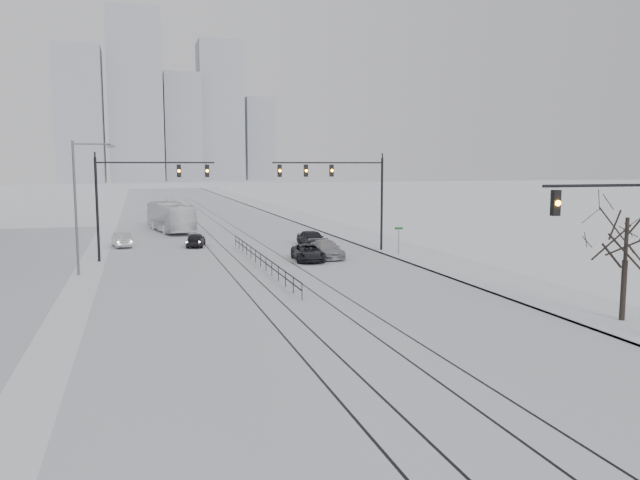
% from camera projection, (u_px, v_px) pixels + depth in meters
% --- Properties ---
extents(ground, '(500.00, 500.00, 0.00)m').
position_uv_depth(ground, '(468.00, 437.00, 17.08)').
color(ground, white).
rests_on(ground, ground).
extents(road, '(22.00, 260.00, 0.02)m').
position_uv_depth(road, '(213.00, 228.00, 74.25)').
color(road, silver).
rests_on(road, ground).
extents(sidewalk_east, '(5.00, 260.00, 0.16)m').
position_uv_depth(sidewalk_east, '(321.00, 224.00, 78.00)').
color(sidewalk_east, silver).
rests_on(sidewalk_east, ground).
extents(curb, '(0.10, 260.00, 0.12)m').
position_uv_depth(curb, '(302.00, 225.00, 77.32)').
color(curb, gray).
rests_on(curb, ground).
extents(tram_rails, '(5.30, 180.00, 0.01)m').
position_uv_depth(tram_rails, '(239.00, 249.00, 55.19)').
color(tram_rails, black).
rests_on(tram_rails, ground).
extents(skyline, '(96.00, 48.00, 72.00)m').
position_uv_depth(skyline, '(167.00, 112.00, 275.55)').
color(skyline, '#9499A2').
rests_on(skyline, ground).
extents(traffic_mast_near, '(6.10, 0.37, 7.00)m').
position_uv_depth(traffic_mast_near, '(634.00, 236.00, 25.25)').
color(traffic_mast_near, black).
rests_on(traffic_mast_near, ground).
extents(traffic_mast_ne, '(9.60, 0.37, 8.00)m').
position_uv_depth(traffic_mast_ne, '(345.00, 185.00, 52.01)').
color(traffic_mast_ne, black).
rests_on(traffic_mast_ne, ground).
extents(traffic_mast_nw, '(9.10, 0.37, 8.00)m').
position_uv_depth(traffic_mast_nw, '(137.00, 189.00, 48.33)').
color(traffic_mast_nw, black).
rests_on(traffic_mast_nw, ground).
extents(street_light_west, '(2.73, 0.25, 9.00)m').
position_uv_depth(street_light_west, '(80.00, 198.00, 41.64)').
color(street_light_west, '#595B60').
rests_on(street_light_west, ground).
extents(bare_tree, '(4.40, 4.40, 6.10)m').
position_uv_depth(bare_tree, '(627.00, 228.00, 28.80)').
color(bare_tree, black).
rests_on(bare_tree, ground).
extents(median_fence, '(0.06, 24.00, 1.00)m').
position_uv_depth(median_fence, '(261.00, 260.00, 45.60)').
color(median_fence, black).
rests_on(median_fence, ground).
extents(street_sign, '(0.70, 0.06, 2.40)m').
position_uv_depth(street_sign, '(399.00, 237.00, 50.67)').
color(street_sign, '#595B60').
rests_on(street_sign, ground).
extents(sedan_sb_inner, '(2.23, 4.00, 1.29)m').
position_uv_depth(sedan_sb_inner, '(196.00, 240.00, 56.64)').
color(sedan_sb_inner, black).
rests_on(sedan_sb_inner, ground).
extents(sedan_sb_outer, '(2.00, 4.24, 1.34)m').
position_uv_depth(sedan_sb_outer, '(122.00, 240.00, 56.48)').
color(sedan_sb_outer, '#B9BEC1').
rests_on(sedan_sb_outer, ground).
extents(sedan_nb_front, '(2.50, 4.77, 1.28)m').
position_uv_depth(sedan_nb_front, '(308.00, 253.00, 48.24)').
color(sedan_nb_front, black).
rests_on(sedan_nb_front, ground).
extents(sedan_nb_right, '(2.02, 4.81, 1.39)m').
position_uv_depth(sedan_nb_right, '(327.00, 250.00, 49.81)').
color(sedan_nb_right, '#95989C').
rests_on(sedan_nb_right, ground).
extents(sedan_nb_far, '(2.24, 4.58, 1.50)m').
position_uv_depth(sedan_nb_far, '(312.00, 239.00, 56.67)').
color(sedan_nb_far, black).
rests_on(sedan_nb_far, ground).
extents(box_truck, '(4.90, 12.00, 3.26)m').
position_uv_depth(box_truck, '(171.00, 217.00, 69.29)').
color(box_truck, white).
rests_on(box_truck, ground).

